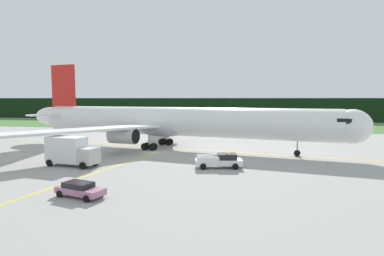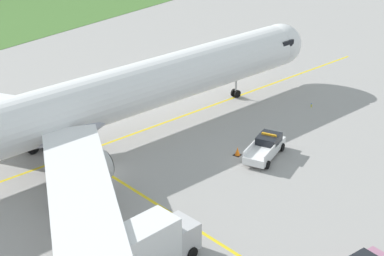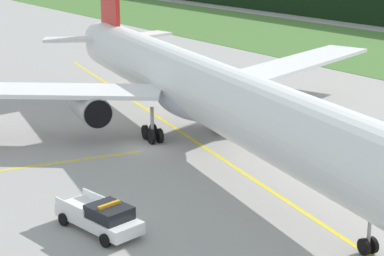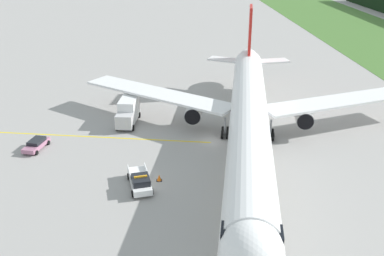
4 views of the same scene
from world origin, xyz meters
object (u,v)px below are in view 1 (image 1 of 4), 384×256
at_px(staff_car, 80,189).
at_px(apron_cone, 211,161).
at_px(airliner, 172,122).
at_px(ops_pickup_truck, 221,161).
at_px(catering_truck, 71,151).

xyz_separation_m(staff_car, apron_cone, (9.34, 16.30, -0.31)).
bearing_deg(apron_cone, staff_car, -119.81).
height_order(airliner, staff_car, airliner).
bearing_deg(airliner, staff_car, -91.72).
height_order(airliner, ops_pickup_truck, airliner).
relative_size(staff_car, apron_cone, 5.90).
relative_size(airliner, catering_truck, 8.64).
distance_m(airliner, ops_pickup_truck, 17.46).
distance_m(ops_pickup_truck, apron_cone, 2.60).
height_order(airliner, catering_truck, airliner).
bearing_deg(ops_pickup_truck, staff_car, -127.21).
xyz_separation_m(airliner, ops_pickup_truck, (9.93, -13.88, -3.69)).
height_order(catering_truck, staff_car, catering_truck).
xyz_separation_m(airliner, apron_cone, (8.49, -11.77, -4.20)).
distance_m(catering_truck, staff_car, 14.17).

